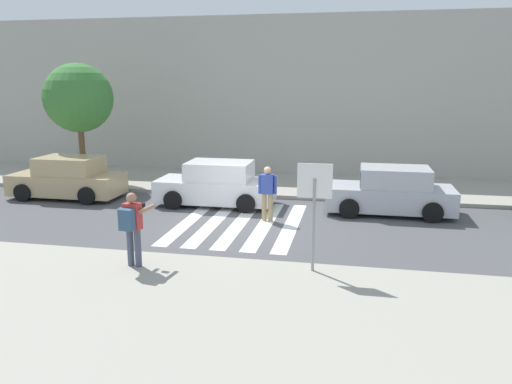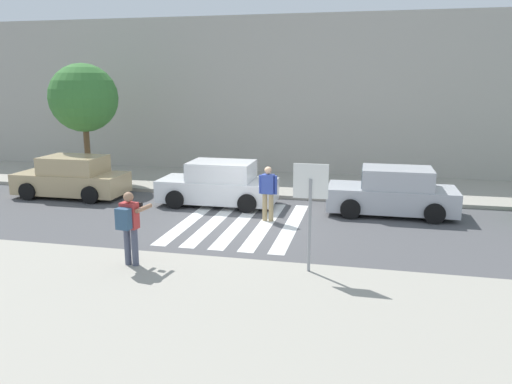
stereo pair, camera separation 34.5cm
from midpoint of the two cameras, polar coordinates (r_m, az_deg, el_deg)
ground_plane at (r=15.25m, az=-1.39°, el=-3.77°), size 120.00×120.00×0.00m
sidewalk_near at (r=9.71m, az=-10.50°, el=-13.45°), size 60.00×6.00×0.14m
sidewalk_far at (r=20.93m, az=2.57°, el=0.95°), size 60.00×4.80×0.14m
building_facade_far at (r=24.85m, az=4.46°, el=10.92°), size 56.00×4.00×7.15m
crosswalk_stripe_0 at (r=15.88m, az=-6.84°, el=-3.17°), size 0.44×5.20×0.01m
crosswalk_stripe_1 at (r=15.64m, az=-4.07°, el=-3.36°), size 0.44×5.20×0.01m
crosswalk_stripe_2 at (r=15.43m, az=-1.21°, el=-3.55°), size 0.44×5.20×0.01m
crosswalk_stripe_3 at (r=15.27m, az=1.71°, el=-3.73°), size 0.44×5.20×0.01m
crosswalk_stripe_4 at (r=15.14m, az=4.69°, el=-3.91°), size 0.44×5.20×0.01m
stop_sign at (r=10.87m, az=7.14°, el=-0.23°), size 0.76×0.08×2.43m
photographer_with_backpack at (r=11.63m, az=-13.48°, el=-3.38°), size 0.65×0.89×1.72m
pedestrian_crossing at (r=15.43m, az=2.02°, el=0.17°), size 0.58×0.25×1.72m
parked_car_tan at (r=19.93m, az=-19.81°, el=1.54°), size 4.10×1.92×1.55m
parked_car_white at (r=17.55m, az=-3.71°, el=0.85°), size 4.10×1.92×1.55m
parked_car_silver at (r=16.91m, az=15.93°, el=-0.08°), size 4.10×1.92×1.55m
street_tree_west at (r=21.70m, az=-18.68°, el=10.13°), size 2.76×2.76×4.86m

